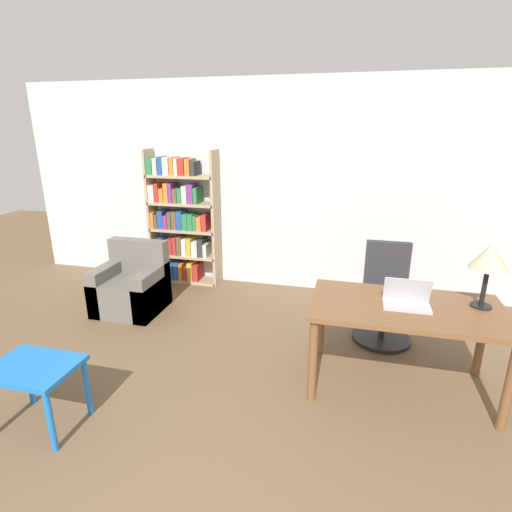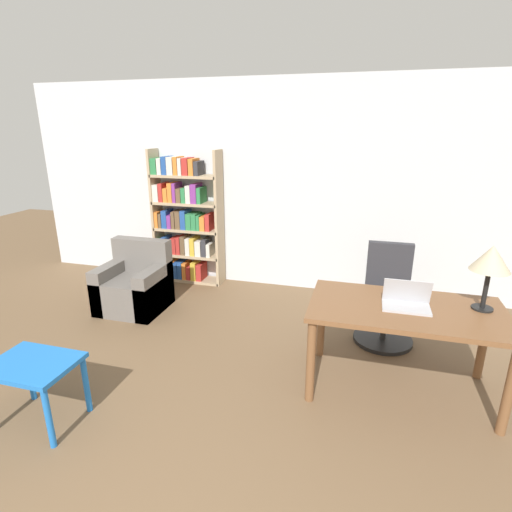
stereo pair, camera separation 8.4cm
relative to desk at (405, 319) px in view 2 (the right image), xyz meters
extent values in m
cube|color=silver|center=(-1.09, 2.03, 0.70)|extent=(8.00, 0.06, 2.70)
cube|color=brown|center=(0.00, 0.00, 0.08)|extent=(1.50, 0.82, 0.04)
cylinder|color=brown|center=(-0.69, -0.35, -0.29)|extent=(0.07, 0.07, 0.71)
cylinder|color=brown|center=(0.69, -0.35, -0.29)|extent=(0.07, 0.07, 0.71)
cylinder|color=brown|center=(-0.69, 0.35, -0.29)|extent=(0.07, 0.07, 0.71)
cylinder|color=brown|center=(0.69, 0.35, -0.29)|extent=(0.07, 0.07, 0.71)
cube|color=#B2B2B7|center=(-0.01, -0.03, 0.11)|extent=(0.36, 0.21, 0.02)
cube|color=#B2B2B7|center=(-0.01, 0.04, 0.22)|extent=(0.36, 0.07, 0.21)
cube|color=white|center=(-0.01, 0.05, 0.22)|extent=(0.32, 0.06, 0.18)
cylinder|color=black|center=(0.56, 0.12, 0.11)|extent=(0.16, 0.16, 0.01)
cylinder|color=black|center=(0.56, 0.12, 0.27)|extent=(0.04, 0.04, 0.31)
cone|color=#C6B793|center=(0.56, 0.12, 0.52)|extent=(0.29, 0.29, 0.20)
cylinder|color=black|center=(-0.10, 0.78, -0.63)|extent=(0.59, 0.59, 0.04)
cylinder|color=#262626|center=(-0.10, 0.78, -0.43)|extent=(0.06, 0.06, 0.35)
cube|color=#2D2D33|center=(-0.10, 0.78, -0.21)|extent=(0.46, 0.46, 0.10)
cube|color=#2D2D33|center=(-0.10, 0.97, 0.10)|extent=(0.44, 0.08, 0.51)
cube|color=blue|center=(-2.58, -1.13, -0.16)|extent=(0.60, 0.45, 0.04)
cylinder|color=blue|center=(-2.32, -1.32, -0.41)|extent=(0.04, 0.04, 0.47)
cylinder|color=blue|center=(-2.85, -0.94, -0.41)|extent=(0.04, 0.04, 0.47)
cylinder|color=blue|center=(-2.32, -0.94, -0.41)|extent=(0.04, 0.04, 0.47)
cube|color=#66605B|center=(-2.97, 0.77, -0.44)|extent=(0.73, 0.68, 0.41)
cube|color=#66605B|center=(-2.97, 1.03, -0.04)|extent=(0.73, 0.16, 0.41)
cube|color=#66605B|center=(-3.26, 0.77, -0.37)|extent=(0.16, 0.68, 0.55)
cube|color=#66605B|center=(-2.69, 0.77, -0.37)|extent=(0.16, 0.68, 0.55)
cube|color=tan|center=(-3.19, 1.84, 0.27)|extent=(0.04, 0.28, 1.83)
cube|color=tan|center=(-2.26, 1.84, 0.27)|extent=(0.04, 0.28, 1.83)
cube|color=tan|center=(-2.73, 1.84, -0.63)|extent=(0.93, 0.28, 0.04)
cube|color=#333338|center=(-3.14, 1.84, -0.50)|extent=(0.07, 0.24, 0.23)
cube|color=gold|center=(-3.06, 1.84, -0.49)|extent=(0.08, 0.24, 0.24)
cube|color=orange|center=(-2.98, 1.84, -0.49)|extent=(0.07, 0.24, 0.23)
cube|color=#234C99|center=(-2.91, 1.84, -0.49)|extent=(0.05, 0.24, 0.23)
cube|color=#234C99|center=(-2.85, 1.84, -0.49)|extent=(0.07, 0.24, 0.24)
cube|color=orange|center=(-2.78, 1.84, -0.49)|extent=(0.06, 0.24, 0.24)
cube|color=#B72D28|center=(-2.71, 1.84, -0.52)|extent=(0.06, 0.24, 0.18)
cube|color=gold|center=(-2.64, 1.84, -0.48)|extent=(0.08, 0.24, 0.26)
cube|color=#B72D28|center=(-2.55, 1.84, -0.49)|extent=(0.08, 0.24, 0.23)
cube|color=tan|center=(-2.73, 1.84, -0.26)|extent=(0.93, 0.28, 0.04)
cube|color=#2D7F47|center=(-3.15, 1.84, -0.15)|extent=(0.05, 0.24, 0.19)
cube|color=#234C99|center=(-3.08, 1.84, -0.13)|extent=(0.07, 0.24, 0.22)
cube|color=silver|center=(-3.01, 1.84, -0.15)|extent=(0.06, 0.24, 0.18)
cube|color=#B72D28|center=(-2.93, 1.84, -0.13)|extent=(0.09, 0.24, 0.22)
cube|color=#B72D28|center=(-2.85, 1.84, -0.12)|extent=(0.06, 0.24, 0.24)
cube|color=brown|center=(-2.78, 1.84, -0.11)|extent=(0.07, 0.24, 0.26)
cube|color=silver|center=(-2.71, 1.84, -0.13)|extent=(0.06, 0.24, 0.24)
cube|color=gold|center=(-2.63, 1.84, -0.12)|extent=(0.07, 0.24, 0.25)
cube|color=silver|center=(-2.55, 1.84, -0.14)|extent=(0.09, 0.24, 0.21)
cube|color=#333338|center=(-2.46, 1.84, -0.12)|extent=(0.07, 0.24, 0.24)
cube|color=silver|center=(-2.40, 1.84, -0.15)|extent=(0.05, 0.24, 0.18)
cube|color=tan|center=(-2.73, 1.84, 0.10)|extent=(0.93, 0.28, 0.04)
cube|color=orange|center=(-3.15, 1.84, 0.23)|extent=(0.05, 0.24, 0.22)
cube|color=brown|center=(-3.10, 1.84, 0.22)|extent=(0.04, 0.24, 0.20)
cube|color=#234C99|center=(-3.03, 1.84, 0.24)|extent=(0.08, 0.24, 0.24)
cube|color=#7F338C|center=(-2.96, 1.84, 0.21)|extent=(0.06, 0.24, 0.18)
cube|color=brown|center=(-2.90, 1.84, 0.24)|extent=(0.05, 0.24, 0.24)
cube|color=brown|center=(-2.83, 1.84, 0.24)|extent=(0.07, 0.24, 0.24)
cube|color=#234C99|center=(-2.75, 1.84, 0.25)|extent=(0.08, 0.24, 0.25)
cube|color=#2D7F47|center=(-2.67, 1.84, 0.23)|extent=(0.08, 0.24, 0.22)
cube|color=#2D7F47|center=(-2.59, 1.84, 0.23)|extent=(0.07, 0.24, 0.22)
cube|color=#2D7F47|center=(-2.53, 1.84, 0.22)|extent=(0.04, 0.24, 0.21)
cube|color=orange|center=(-2.47, 1.84, 0.22)|extent=(0.07, 0.24, 0.19)
cube|color=#B72D28|center=(-2.40, 1.84, 0.24)|extent=(0.06, 0.24, 0.23)
cube|color=tan|center=(-2.73, 1.84, 0.47)|extent=(0.93, 0.28, 0.04)
cube|color=silver|center=(-3.13, 1.84, 0.60)|extent=(0.08, 0.24, 0.23)
cube|color=#B72D28|center=(-3.06, 1.84, 0.61)|extent=(0.06, 0.24, 0.25)
cube|color=orange|center=(-2.99, 1.84, 0.58)|extent=(0.06, 0.24, 0.19)
cube|color=orange|center=(-2.92, 1.84, 0.62)|extent=(0.06, 0.24, 0.26)
cube|color=#7F338C|center=(-2.86, 1.84, 0.62)|extent=(0.05, 0.24, 0.26)
cube|color=brown|center=(-2.80, 1.84, 0.58)|extent=(0.07, 0.24, 0.19)
cube|color=#2D7F47|center=(-2.73, 1.84, 0.59)|extent=(0.06, 0.24, 0.20)
cube|color=silver|center=(-2.66, 1.84, 0.60)|extent=(0.07, 0.24, 0.23)
cube|color=#7F338C|center=(-2.58, 1.84, 0.61)|extent=(0.08, 0.24, 0.25)
cube|color=#2D7F47|center=(-2.50, 1.84, 0.59)|extent=(0.05, 0.24, 0.21)
cube|color=tan|center=(-2.73, 1.84, 0.84)|extent=(0.93, 0.28, 0.04)
cube|color=#2D7F47|center=(-3.13, 1.84, 0.96)|extent=(0.09, 0.24, 0.21)
cube|color=silver|center=(-3.05, 1.84, 0.96)|extent=(0.06, 0.24, 0.21)
cube|color=#234C99|center=(-2.98, 1.84, 0.97)|extent=(0.07, 0.24, 0.23)
cube|color=silver|center=(-2.90, 1.84, 0.97)|extent=(0.09, 0.24, 0.23)
cube|color=orange|center=(-2.82, 1.84, 0.97)|extent=(0.06, 0.24, 0.23)
cube|color=silver|center=(-2.75, 1.84, 0.96)|extent=(0.05, 0.24, 0.22)
cube|color=#B72D28|center=(-2.68, 1.84, 0.96)|extent=(0.08, 0.24, 0.22)
cube|color=orange|center=(-2.60, 1.84, 0.96)|extent=(0.07, 0.24, 0.21)
cube|color=#333338|center=(-2.52, 1.84, 0.94)|extent=(0.06, 0.24, 0.18)
camera|label=1|loc=(-0.46, -3.10, 1.45)|focal=28.00mm
camera|label=2|loc=(-0.37, -3.08, 1.45)|focal=28.00mm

